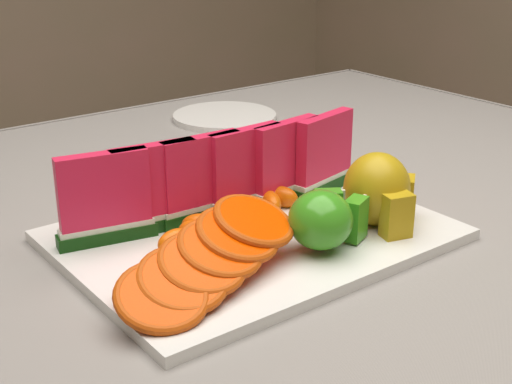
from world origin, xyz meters
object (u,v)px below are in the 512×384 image
platter (253,235)px  apple_cluster (324,219)px  pear_cluster (380,191)px  side_plate (225,117)px

platter → apple_cluster: size_ratio=4.05×
apple_cluster → pear_cluster: 0.09m
platter → side_plate: (0.26, 0.42, -0.00)m
pear_cluster → side_plate: size_ratio=0.40×
apple_cluster → platter: bearing=111.7°
platter → pear_cluster: bearing=-29.1°
platter → apple_cluster: apple_cluster is taller
platter → apple_cluster: bearing=-68.3°
pear_cluster → platter: bearing=150.9°
apple_cluster → pear_cluster: bearing=6.6°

